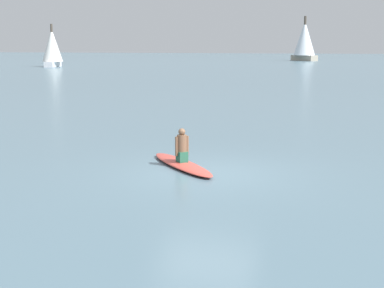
% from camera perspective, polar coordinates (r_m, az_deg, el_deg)
% --- Properties ---
extents(ground_plane, '(400.00, 400.00, 0.00)m').
position_cam_1_polar(ground_plane, '(14.49, 1.55, -2.96)').
color(ground_plane, slate).
extents(surfboard, '(2.76, 2.97, 0.14)m').
position_cam_1_polar(surfboard, '(15.27, -1.00, -2.02)').
color(surfboard, '#D84C3F').
rests_on(surfboard, ground).
extents(person_paddler, '(0.38, 0.38, 0.90)m').
position_cam_1_polar(person_paddler, '(15.18, -1.01, -0.27)').
color(person_paddler, '#26664C').
rests_on(person_paddler, surfboard).
extents(sailboat_far_right, '(6.04, 6.04, 8.81)m').
position_cam_1_polar(sailboat_far_right, '(119.01, 11.10, 10.10)').
color(sailboat_far_right, '#B2A893').
rests_on(sailboat_far_right, ground).
extents(sailboat_far_left, '(3.52, 4.41, 6.16)m').
position_cam_1_polar(sailboat_far_left, '(87.04, -13.69, 9.35)').
color(sailboat_far_left, silver).
rests_on(sailboat_far_left, ground).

